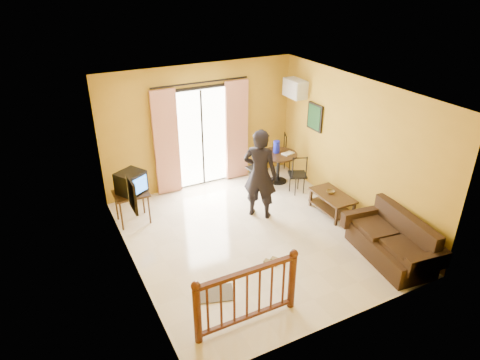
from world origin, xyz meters
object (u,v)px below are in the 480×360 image
dining_table (278,160)px  standing_person (260,174)px  television (131,183)px  coffee_table (332,201)px  sofa (393,242)px

dining_table → standing_person: 1.65m
television → standing_person: (2.34, -0.93, 0.07)m
television → dining_table: television is taller
coffee_table → standing_person: (-1.38, 0.61, 0.65)m
coffee_table → sofa: 1.69m
standing_person → dining_table: bearing=-89.5°
dining_table → coffee_table: (0.24, -1.73, -0.28)m
television → sofa: 4.96m
television → sofa: size_ratio=0.36×
television → dining_table: bearing=-26.8°
sofa → standing_person: (-1.38, 2.30, 0.63)m
coffee_table → standing_person: size_ratio=0.52×
dining_table → television: bearing=-176.7°
television → coffee_table: 4.06m
television → sofa: (3.72, -3.23, -0.57)m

